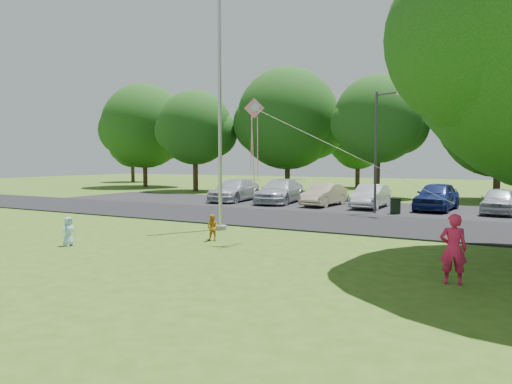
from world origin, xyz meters
The scene contains 13 objects.
ground centered at (0.00, 0.00, 0.00)m, with size 120.00×120.00×0.00m, color #355817.
park_road centered at (0.00, 9.00, 0.03)m, with size 60.00×6.00×0.06m, color black.
parking_strip centered at (0.00, 15.50, 0.03)m, with size 42.00×7.00×0.06m, color black.
flagpole centered at (-3.50, 5.00, 4.17)m, with size 0.50×0.50×10.00m.
street_lamp centered at (0.87, 12.78, 3.64)m, with size 1.61×0.81×6.06m.
trash_can centered at (1.63, 13.00, 0.42)m, with size 0.53×0.53×0.84m.
tree_row centered at (1.59, 24.23, 5.71)m, with size 64.35×11.94×10.88m.
horizon_trees centered at (4.06, 33.88, 4.30)m, with size 77.46×7.20×7.02m.
parked_cars centered at (-1.23, 15.51, 0.75)m, with size 19.77×5.24×1.48m.
woman centered at (5.19, 0.70, 0.78)m, with size 0.57×0.37×1.55m, color #D21C4C.
child_yellow centered at (-2.37, 2.74, 0.45)m, with size 0.44×0.34×0.90m, color orange.
child_blue centered at (-5.94, -0.11, 0.46)m, with size 0.45×0.29×0.92m, color #9ED0F3.
kite centered at (-0.82, 2.97, 3.90)m, with size 6.46×2.60×2.93m.
Camera 1 is at (5.96, -9.97, 2.70)m, focal length 32.00 mm.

